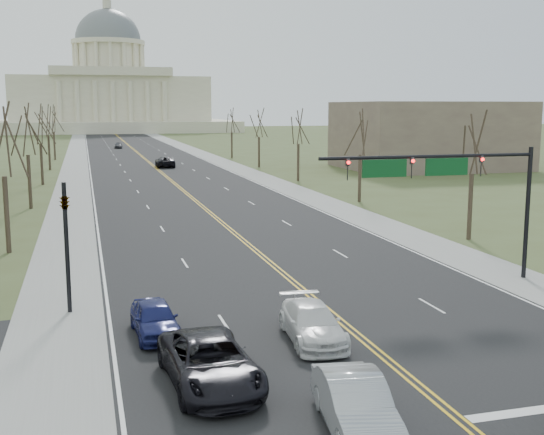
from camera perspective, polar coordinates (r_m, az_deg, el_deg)
ground at (r=22.86m, az=14.18°, el=-15.12°), size 600.00×600.00×0.00m
road at (r=128.76m, az=-10.73°, el=4.97°), size 20.00×380.00×0.01m
cross_road at (r=27.83m, az=8.00°, el=-10.40°), size 120.00×14.00×0.01m
sidewalk_left at (r=128.33m, az=-16.09°, el=4.76°), size 4.00×380.00×0.03m
sidewalk_right at (r=130.30m, az=-5.44°, el=5.14°), size 4.00×380.00×0.03m
center_line at (r=128.76m, az=-10.73°, el=4.97°), size 0.42×380.00×0.01m
edge_line_left at (r=128.33m, az=-15.10°, el=4.80°), size 0.15×380.00×0.01m
edge_line_right at (r=129.93m, az=-6.40°, el=5.11°), size 0.15×380.00×0.01m
capitol at (r=268.15m, az=-13.38°, el=10.08°), size 90.00×60.00×50.00m
signal_mast at (r=36.45m, az=14.30°, el=3.37°), size 12.12×0.44×7.20m
signal_left at (r=32.00m, az=-16.85°, el=-1.23°), size 0.32×0.36×6.00m
tree_r_0 at (r=49.50m, az=16.46°, el=5.68°), size 3.74×3.74×8.50m
tree_l_0 at (r=46.31m, az=-21.63°, el=5.67°), size 3.96×3.96×9.00m
tree_r_1 at (r=67.31m, az=7.42°, el=6.84°), size 3.74×3.74×8.50m
tree_l_1 at (r=66.21m, az=-19.83°, el=6.67°), size 3.96×3.96×9.00m
tree_r_2 at (r=86.08m, az=2.22°, el=7.42°), size 3.74×3.74×8.50m
tree_l_2 at (r=86.16m, az=-18.86°, el=7.20°), size 3.96×3.96×9.00m
tree_r_3 at (r=105.31m, az=-1.10°, el=7.77°), size 3.74×3.74×8.50m
tree_l_3 at (r=106.13m, az=-18.25°, el=7.53°), size 3.96×3.96×9.00m
tree_r_4 at (r=124.77m, az=-3.40°, el=7.99°), size 3.74×3.74×8.50m
tree_l_4 at (r=126.11m, az=-17.84°, el=7.76°), size 3.96×3.96×9.00m
bldg_right_mass at (r=106.82m, az=12.93°, el=6.73°), size 25.00×20.00×10.00m
car_sb_inner_lead at (r=20.54m, az=7.01°, el=-15.27°), size 2.35×5.10×1.62m
car_sb_outer_lead at (r=23.49m, az=-5.22°, el=-11.96°), size 3.10×6.11×1.65m
car_sb_inner_second at (r=27.68m, az=3.39°, el=-8.82°), size 2.44×5.17×1.46m
car_sb_outer_second at (r=28.62m, az=-9.76°, el=-8.33°), size 1.95×4.36×1.45m
car_far_nb at (r=107.33m, az=-8.94°, el=4.63°), size 2.94×6.04×1.66m
car_far_sb at (r=157.36m, az=-12.73°, el=5.92°), size 2.03×4.24×1.40m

